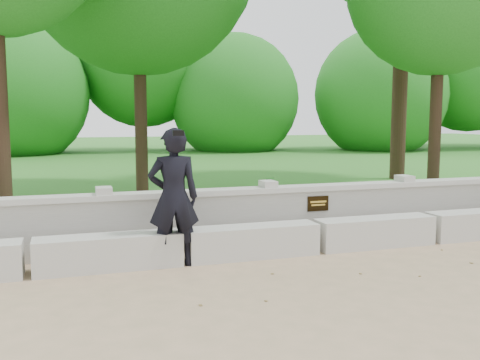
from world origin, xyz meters
The scene contains 9 objects.
ground centered at (0.00, 0.00, 0.00)m, with size 80.00×80.00×0.00m, color tan.
lawn centered at (0.00, 14.00, 0.12)m, with size 40.00×22.00×0.25m, color #2D6824.
concrete_bench centered at (0.00, 1.90, 0.22)m, with size 11.90×0.45×0.45m.
parapet_wall centered at (0.00, 2.60, 0.46)m, with size 12.50×0.35×0.90m.
man_main centered at (-2.16, 1.80, 0.93)m, with size 0.71×0.64×1.85m.
shrub_a centered at (-1.34, 3.30, 0.53)m, with size 0.29×0.20×0.55m, color #2D832C.
shrub_b centered at (2.78, 3.81, 0.51)m, with size 0.29×0.23×0.53m, color #2D832C.
shrub_c centered at (3.30, 3.30, 0.52)m, with size 0.49×0.42×0.54m, color #2D832C.
shrub_d centered at (0.39, 4.85, 0.51)m, with size 0.29×0.26×0.53m, color #2D832C.
Camera 1 is at (-3.51, -5.14, 1.97)m, focal length 40.00 mm.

